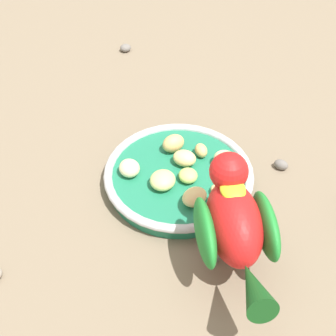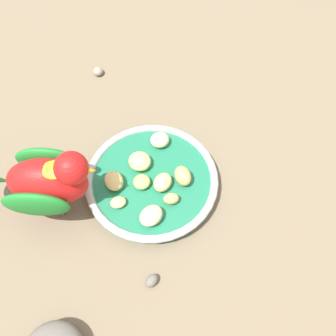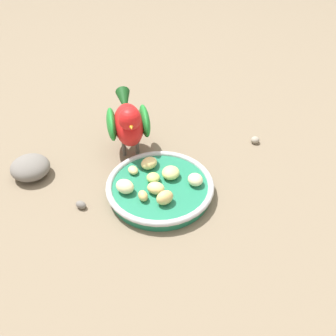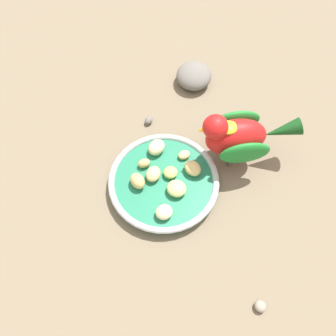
{
  "view_description": "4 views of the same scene",
  "coord_description": "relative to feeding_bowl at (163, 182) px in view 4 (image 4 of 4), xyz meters",
  "views": [
    {
      "loc": [
        -0.5,
        0.17,
        0.55
      ],
      "look_at": [
        -0.0,
        0.03,
        0.04
      ],
      "focal_mm": 54.76,
      "sensor_mm": 36.0,
      "label": 1
    },
    {
      "loc": [
        -0.0,
        -0.27,
        0.53
      ],
      "look_at": [
        0.02,
        0.02,
        0.05
      ],
      "focal_mm": 38.13,
      "sensor_mm": 36.0,
      "label": 2
    },
    {
      "loc": [
        0.55,
        -0.16,
        0.55
      ],
      "look_at": [
        -0.01,
        0.04,
        0.05
      ],
      "focal_mm": 41.57,
      "sensor_mm": 36.0,
      "label": 3
    },
    {
      "loc": [
        0.09,
        0.33,
        0.66
      ],
      "look_at": [
        -0.01,
        0.01,
        0.06
      ],
      "focal_mm": 39.24,
      "sensor_mm": 36.0,
      "label": 4
    }
  ],
  "objects": [
    {
      "name": "pebble_2",
      "position": [
        -0.01,
        -0.16,
        -0.01
      ],
      "size": [
        0.03,
        0.03,
        0.02
      ],
      "primitive_type": "ellipsoid",
      "rotation": [
        0.0,
        0.0,
        0.79
      ],
      "color": "slate",
      "rests_on": "ground_plane"
    },
    {
      "name": "apple_piece_3",
      "position": [
        -0.02,
        -0.01,
        0.02
      ],
      "size": [
        0.03,
        0.03,
        0.02
      ],
      "primitive_type": "ellipsoid",
      "rotation": [
        0.0,
        0.0,
        3.28
      ],
      "color": "#B2CC66",
      "rests_on": "feeding_bowl"
    },
    {
      "name": "apple_piece_1",
      "position": [
        -0.01,
        -0.07,
        0.02
      ],
      "size": [
        0.05,
        0.05,
        0.03
      ],
      "primitive_type": "ellipsoid",
      "rotation": [
        0.0,
        0.0,
        0.64
      ],
      "color": "beige",
      "rests_on": "feeding_bowl"
    },
    {
      "name": "apple_piece_8",
      "position": [
        0.02,
        0.07,
        0.02
      ],
      "size": [
        0.04,
        0.04,
        0.02
      ],
      "primitive_type": "ellipsoid",
      "rotation": [
        0.0,
        0.0,
        0.18
      ],
      "color": "beige",
      "rests_on": "feeding_bowl"
    },
    {
      "name": "apple_piece_0",
      "position": [
        -0.02,
        0.03,
        0.02
      ],
      "size": [
        0.05,
        0.05,
        0.02
      ],
      "primitive_type": "ellipsoid",
      "rotation": [
        0.0,
        0.0,
        2.45
      ],
      "color": "#C6D17A",
      "rests_on": "feeding_bowl"
    },
    {
      "name": "feeding_bowl",
      "position": [
        0.0,
        0.0,
        0.0
      ],
      "size": [
        0.22,
        0.22,
        0.03
      ],
      "color": "#1E7251",
      "rests_on": "ground_plane"
    },
    {
      "name": "apple_piece_5",
      "position": [
        0.05,
        -0.01,
        0.02
      ],
      "size": [
        0.03,
        0.04,
        0.03
      ],
      "primitive_type": "ellipsoid",
      "rotation": [
        0.0,
        0.0,
        1.85
      ],
      "color": "tan",
      "rests_on": "feeding_bowl"
    },
    {
      "name": "apple_piece_6",
      "position": [
        0.03,
        -0.04,
        0.02
      ],
      "size": [
        0.03,
        0.02,
        0.02
      ],
      "primitive_type": "ellipsoid",
      "rotation": [
        0.0,
        0.0,
        3.19
      ],
      "color": "tan",
      "rests_on": "feeding_bowl"
    },
    {
      "name": "apple_piece_2",
      "position": [
        -0.06,
        -0.04,
        0.01
      ],
      "size": [
        0.03,
        0.02,
        0.01
      ],
      "primitive_type": "ellipsoid",
      "rotation": [
        0.0,
        0.0,
        0.18
      ],
      "color": "#E5C67F",
      "rests_on": "feeding_bowl"
    },
    {
      "name": "pebble_1",
      "position": [
        -0.09,
        0.27,
        -0.01
      ],
      "size": [
        0.02,
        0.02,
        0.02
      ],
      "primitive_type": "ellipsoid",
      "rotation": [
        0.0,
        0.0,
        1.69
      ],
      "color": "gray",
      "rests_on": "ground_plane"
    },
    {
      "name": "rock_large",
      "position": [
        -0.15,
        -0.24,
        0.01
      ],
      "size": [
        0.11,
        0.11,
        0.04
      ],
      "primitive_type": "ellipsoid",
      "rotation": [
        0.0,
        0.0,
        1.07
      ],
      "color": "slate",
      "rests_on": "ground_plane"
    },
    {
      "name": "ground_plane",
      "position": [
        -0.0,
        -0.01,
        -0.02
      ],
      "size": [
        4.0,
        4.0,
        0.0
      ],
      "primitive_type": "plane",
      "color": "#756651"
    },
    {
      "name": "apple_piece_4",
      "position": [
        0.02,
        -0.01,
        0.02
      ],
      "size": [
        0.04,
        0.04,
        0.02
      ],
      "primitive_type": "ellipsoid",
      "rotation": [
        0.0,
        0.0,
        0.97
      ],
      "color": "#E5C67F",
      "rests_on": "feeding_bowl"
    },
    {
      "name": "apple_piece_7",
      "position": [
        -0.06,
        -0.0,
        0.02
      ],
      "size": [
        0.04,
        0.04,
        0.02
      ],
      "primitive_type": "ellipsoid",
      "rotation": [
        0.0,
        0.0,
        1.94
      ],
      "color": "#E5C67F",
      "rests_on": "feeding_bowl"
    },
    {
      "name": "parrot",
      "position": [
        -0.16,
        -0.02,
        0.07
      ],
      "size": [
        0.21,
        0.11,
        0.15
      ],
      "rotation": [
        0.0,
        0.0,
        -0.15
      ],
      "color": "#59544C",
      "rests_on": "ground_plane"
    }
  ]
}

